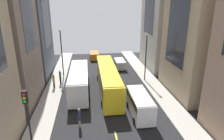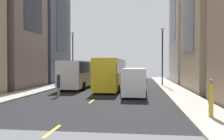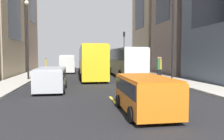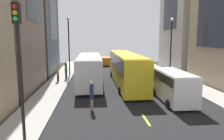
# 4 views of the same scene
# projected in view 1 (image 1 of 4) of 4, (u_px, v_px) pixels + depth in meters

# --- Properties ---
(ground_plane) EXTENTS (41.99, 41.99, 0.00)m
(ground_plane) POSITION_uv_depth(u_px,v_px,m) (105.00, 86.00, 30.94)
(ground_plane) COLOR black
(sidewalk_west) EXTENTS (2.68, 44.00, 0.15)m
(sidewalk_west) POSITION_uv_depth(u_px,v_px,m) (54.00, 88.00, 30.01)
(sidewalk_west) COLOR #B2ADA3
(sidewalk_west) RESTS_ON ground
(sidewalk_east) EXTENTS (2.68, 44.00, 0.15)m
(sidewalk_east) POSITION_uv_depth(u_px,v_px,m) (152.00, 83.00, 31.82)
(sidewalk_east) COLOR #B2ADA3
(sidewalk_east) RESTS_ON ground
(lane_stripe_1) EXTENTS (0.16, 2.00, 0.01)m
(lane_stripe_1) POSITION_uv_depth(u_px,v_px,m) (116.00, 138.00, 19.11)
(lane_stripe_1) COLOR yellow
(lane_stripe_1) RESTS_ON ground
(lane_stripe_2) EXTENTS (0.16, 2.00, 0.01)m
(lane_stripe_2) POSITION_uv_depth(u_px,v_px,m) (107.00, 98.00, 26.99)
(lane_stripe_2) COLOR yellow
(lane_stripe_2) RESTS_ON ground
(lane_stripe_3) EXTENTS (0.16, 2.00, 0.01)m
(lane_stripe_3) POSITION_uv_depth(u_px,v_px,m) (103.00, 77.00, 34.88)
(lane_stripe_3) COLOR yellow
(lane_stripe_3) RESTS_ON ground
(lane_stripe_4) EXTENTS (0.16, 2.00, 0.01)m
(lane_stripe_4) POSITION_uv_depth(u_px,v_px,m) (99.00, 63.00, 42.77)
(lane_stripe_4) COLOR yellow
(lane_stripe_4) RESTS_ON ground
(lane_stripe_5) EXTENTS (0.16, 2.00, 0.01)m
(lane_stripe_5) POSITION_uv_depth(u_px,v_px,m) (97.00, 54.00, 50.65)
(lane_stripe_5) COLOR yellow
(lane_stripe_5) RESTS_ON ground
(building_west_2) EXTENTS (9.31, 9.76, 22.78)m
(building_west_2) POSITION_uv_depth(u_px,v_px,m) (16.00, 9.00, 32.20)
(building_west_2) COLOR #4C5666
(building_west_2) RESTS_ON ground
(building_east_1) EXTENTS (7.02, 10.13, 19.34)m
(building_east_1) POSITION_uv_depth(u_px,v_px,m) (202.00, 24.00, 25.93)
(building_east_1) COLOR tan
(building_east_1) RESTS_ON ground
(city_bus_white) EXTENTS (2.80, 11.02, 3.35)m
(city_bus_white) POSITION_uv_depth(u_px,v_px,m) (79.00, 79.00, 28.36)
(city_bus_white) COLOR silver
(city_bus_white) RESTS_ON ground
(streetcar_yellow) EXTENTS (2.70, 14.43, 3.59)m
(streetcar_yellow) POSITION_uv_depth(u_px,v_px,m) (108.00, 77.00, 28.71)
(streetcar_yellow) COLOR yellow
(streetcar_yellow) RESTS_ON ground
(delivery_van_white) EXTENTS (2.25, 5.77, 2.58)m
(delivery_van_white) POSITION_uv_depth(u_px,v_px,m) (140.00, 103.00, 22.59)
(delivery_van_white) COLOR white
(delivery_van_white) RESTS_ON ground
(car_silver_0) EXTENTS (2.08, 4.44, 1.66)m
(car_silver_0) POSITION_uv_depth(u_px,v_px,m) (120.00, 63.00, 39.28)
(car_silver_0) COLOR #B7BABF
(car_silver_0) RESTS_ON ground
(car_orange_1) EXTENTS (2.08, 4.13, 1.61)m
(car_orange_1) POSITION_uv_depth(u_px,v_px,m) (94.00, 55.00, 45.36)
(car_orange_1) COLOR orange
(car_orange_1) RESTS_ON ground
(pedestrian_waiting_curb) EXTENTS (0.30, 0.30, 2.20)m
(pedestrian_waiting_curb) POSITION_uv_depth(u_px,v_px,m) (79.00, 117.00, 20.39)
(pedestrian_waiting_curb) COLOR gray
(pedestrian_waiting_curb) RESTS_ON ground
(pedestrian_crossing_near) EXTENTS (0.33, 0.33, 2.21)m
(pedestrian_crossing_near) POSITION_uv_depth(u_px,v_px,m) (60.00, 77.00, 31.09)
(pedestrian_crossing_near) COLOR black
(pedestrian_crossing_near) RESTS_ON ground
(pedestrian_walking_far) EXTENTS (0.34, 0.34, 2.17)m
(pedestrian_walking_far) POSITION_uv_depth(u_px,v_px,m) (54.00, 81.00, 29.64)
(pedestrian_walking_far) COLOR black
(pedestrian_walking_far) RESTS_ON ground
(traffic_light_near_corner) EXTENTS (0.32, 0.44, 6.69)m
(traffic_light_near_corner) POSITION_uv_depth(u_px,v_px,m) (28.00, 118.00, 13.76)
(traffic_light_near_corner) COLOR black
(traffic_light_near_corner) RESTS_ON ground
(streetlamp_near) EXTENTS (0.44, 0.44, 7.80)m
(streetlamp_near) POSITION_uv_depth(u_px,v_px,m) (146.00, 52.00, 31.50)
(streetlamp_near) COLOR black
(streetlamp_near) RESTS_ON ground
(streetlamp_far) EXTENTS (0.44, 0.44, 8.05)m
(streetlamp_far) POSITION_uv_depth(u_px,v_px,m) (61.00, 49.00, 33.46)
(streetlamp_far) COLOR black
(streetlamp_far) RESTS_ON ground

